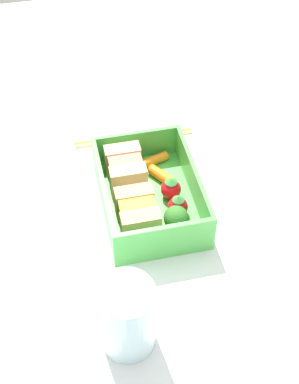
{
  "coord_description": "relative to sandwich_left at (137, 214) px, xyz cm",
  "views": [
    {
      "loc": [
        -46.3,
        10.22,
        54.19
      ],
      "look_at": [
        0.0,
        0.0,
        2.7
      ],
      "focal_mm": 50.0,
      "sensor_mm": 36.0,
      "label": 1
    }
  ],
  "objects": [
    {
      "name": "sandwich_center_left",
      "position": [
        7.96,
        0.0,
        0.0
      ],
      "size": [
        6.28,
        4.84,
        4.41
      ],
      "color": "#DFBD7D",
      "rests_on": "bento_tray"
    },
    {
      "name": "drinking_glass",
      "position": [
        -14.63,
        4.03,
        1.43
      ],
      "size": [
        5.92,
        5.92,
        9.67
      ],
      "primitive_type": "cylinder",
      "color": "silver",
      "rests_on": "ground_plane"
    },
    {
      "name": "bento_tray",
      "position": [
        3.98,
        -2.42,
        -2.81
      ],
      "size": [
        17.72,
        12.56,
        1.2
      ],
      "primitive_type": "cube",
      "color": "#50B84C",
      "rests_on": "ground_plane"
    },
    {
      "name": "strawberry_left",
      "position": [
        3.79,
        -5.31,
        -0.72
      ],
      "size": [
        2.73,
        2.73,
        3.33
      ],
      "color": "red",
      "rests_on": "bento_tray"
    },
    {
      "name": "carrot_stick_far_left",
      "position": [
        7.39,
        -4.77,
        -1.49
      ],
      "size": [
        4.02,
        3.35,
        1.43
      ],
      "primitive_type": "cylinder",
      "rotation": [
        1.57,
        0.0,
        5.31
      ],
      "color": "orange",
      "rests_on": "bento_tray"
    },
    {
      "name": "carrot_stick_left",
      "position": [
        10.66,
        -4.74,
        -1.55
      ],
      "size": [
        2.3,
        3.91,
        1.3
      ],
      "primitive_type": "cylinder",
      "rotation": [
        1.57,
        0.0,
        0.29
      ],
      "color": "orange",
      "rests_on": "bento_tray"
    },
    {
      "name": "chopstick_pair",
      "position": [
        17.85,
        -3.04,
        -3.06
      ],
      "size": [
        2.2,
        18.1,
        0.7
      ],
      "color": "tan",
      "rests_on": "ground_plane"
    },
    {
      "name": "sandwich_left",
      "position": [
        0.0,
        0.0,
        0.0
      ],
      "size": [
        6.28,
        4.84,
        4.41
      ],
      "color": "tan",
      "rests_on": "bento_tray"
    },
    {
      "name": "strawberry_far_left",
      "position": [
        0.86,
        -5.46,
        -0.77
      ],
      "size": [
        2.63,
        2.63,
        3.23
      ],
      "color": "red",
      "rests_on": "bento_tray"
    },
    {
      "name": "ground_plane",
      "position": [
        3.98,
        -2.42,
        -4.41
      ],
      "size": [
        120.0,
        120.0,
        2.0
      ],
      "primitive_type": "cube",
      "color": "white"
    },
    {
      "name": "bento_rim",
      "position": [
        3.98,
        -2.42,
        0.09
      ],
      "size": [
        17.72,
        12.56,
        4.58
      ],
      "color": "#50B84C",
      "rests_on": "bento_tray"
    },
    {
      "name": "broccoli_floret",
      "position": [
        -2.08,
        -4.42,
        0.44
      ],
      "size": [
        3.1,
        3.1,
        4.33
      ],
      "color": "#8FC964",
      "rests_on": "bento_tray"
    }
  ]
}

